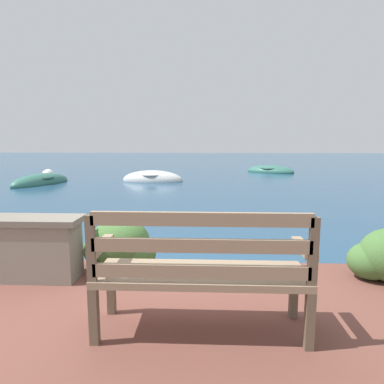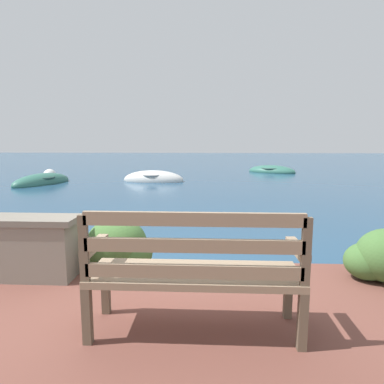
% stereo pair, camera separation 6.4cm
% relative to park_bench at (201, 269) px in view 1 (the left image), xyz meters
% --- Properties ---
extents(ground_plane, '(80.00, 80.00, 0.00)m').
position_rel_park_bench_xyz_m(ground_plane, '(-0.65, 1.48, -0.70)').
color(ground_plane, navy).
extents(park_bench, '(1.51, 0.48, 0.93)m').
position_rel_park_bench_xyz_m(park_bench, '(0.00, 0.00, 0.00)').
color(park_bench, brown).
rests_on(park_bench, patio_terrace).
extents(hedge_clump_left, '(0.81, 0.59, 0.55)m').
position_rel_park_bench_xyz_m(hedge_clump_left, '(-0.90, 1.24, -0.24)').
color(hedge_clump_left, '#426B33').
rests_on(hedge_clump_left, patio_terrace).
extents(rowboat_nearest, '(1.72, 2.72, 0.69)m').
position_rel_park_bench_xyz_m(rowboat_nearest, '(-6.07, 9.95, -0.65)').
color(rowboat_nearest, '#336B5B').
rests_on(rowboat_nearest, ground_plane).
extents(rowboat_mid, '(2.46, 1.19, 0.76)m').
position_rel_park_bench_xyz_m(rowboat_mid, '(-2.08, 10.93, -0.64)').
color(rowboat_mid, silver).
rests_on(rowboat_mid, ground_plane).
extents(rowboat_far, '(2.64, 2.21, 0.63)m').
position_rel_park_bench_xyz_m(rowboat_far, '(3.23, 15.01, -0.65)').
color(rowboat_far, '#336B5B').
rests_on(rowboat_far, ground_plane).
extents(mooring_buoy, '(0.59, 0.59, 0.54)m').
position_rel_park_bench_xyz_m(mooring_buoy, '(-6.84, 12.20, -0.61)').
color(mooring_buoy, white).
rests_on(mooring_buoy, ground_plane).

